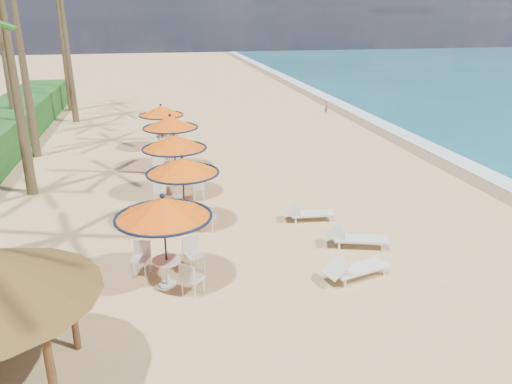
# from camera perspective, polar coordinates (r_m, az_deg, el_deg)

# --- Properties ---
(ground) EXTENTS (160.00, 160.00, 0.00)m
(ground) POSITION_cam_1_polar(r_m,az_deg,el_deg) (15.02, 10.81, -8.19)
(ground) COLOR tan
(ground) RESTS_ON ground
(foam_strip) EXTENTS (1.20, 140.00, 0.04)m
(foam_strip) POSITION_cam_1_polar(r_m,az_deg,el_deg) (27.47, 21.09, 3.89)
(foam_strip) COLOR white
(foam_strip) RESTS_ON ground
(wetsand_band) EXTENTS (1.40, 140.00, 0.02)m
(wetsand_band) POSITION_cam_1_polar(r_m,az_deg,el_deg) (27.00, 19.47, 3.82)
(wetsand_band) COLOR olive
(wetsand_band) RESTS_ON ground
(station_0) EXTENTS (2.54, 2.54, 2.65)m
(station_0) POSITION_cam_1_polar(r_m,az_deg,el_deg) (13.15, -10.34, -3.01)
(station_0) COLOR black
(station_0) RESTS_ON ground
(station_1) EXTENTS (2.46, 2.46, 2.56)m
(station_1) POSITION_cam_1_polar(r_m,az_deg,el_deg) (16.73, -8.48, 1.93)
(station_1) COLOR black
(station_1) RESTS_ON ground
(station_2) EXTENTS (2.52, 2.52, 2.63)m
(station_2) POSITION_cam_1_polar(r_m,az_deg,el_deg) (19.57, -9.29, 4.95)
(station_2) COLOR black
(station_2) RESTS_ON ground
(station_3) EXTENTS (2.53, 2.53, 2.64)m
(station_3) POSITION_cam_1_polar(r_m,az_deg,el_deg) (23.25, -9.84, 7.12)
(station_3) COLOR black
(station_3) RESTS_ON ground
(station_4) EXTENTS (2.36, 2.37, 2.46)m
(station_4) POSITION_cam_1_polar(r_m,az_deg,el_deg) (26.95, -10.74, 8.53)
(station_4) COLOR black
(station_4) RESTS_ON ground
(lounger_near) EXTENTS (2.02, 1.11, 0.69)m
(lounger_near) POSITION_cam_1_polar(r_m,az_deg,el_deg) (14.16, 11.13, -8.56)
(lounger_near) COLOR silver
(lounger_near) RESTS_ON ground
(lounger_mid) EXTENTS (2.06, 1.16, 0.70)m
(lounger_mid) POSITION_cam_1_polar(r_m,az_deg,el_deg) (15.99, 11.19, -5.08)
(lounger_mid) COLOR silver
(lounger_mid) RESTS_ON ground
(lounger_far) EXTENTS (1.82, 0.70, 0.64)m
(lounger_far) POSITION_cam_1_polar(r_m,az_deg,el_deg) (17.71, 5.83, -2.36)
(lounger_far) COLOR silver
(lounger_far) RESTS_ON ground
(person) EXTENTS (0.26, 0.37, 0.98)m
(person) POSITION_cam_1_polar(r_m,az_deg,el_deg) (36.80, 8.05, 9.63)
(person) COLOR #906049
(person) RESTS_ON ground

